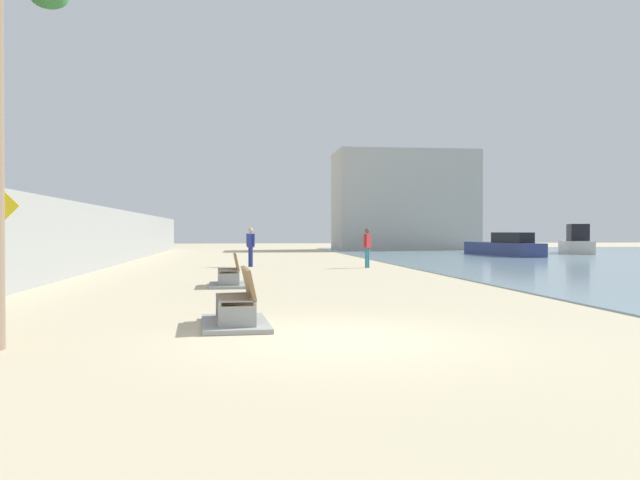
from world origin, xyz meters
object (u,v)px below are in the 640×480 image
person_standing (367,244)px  boat_far_right (576,243)px  bench_near (236,312)px  person_walking (251,244)px  boat_nearest (504,247)px  bench_far (229,278)px

person_standing → boat_far_right: boat_far_right is taller
bench_near → boat_far_right: boat_far_right is taller
bench_near → person_standing: 17.94m
person_walking → boat_nearest: bearing=32.9°
boat_nearest → boat_far_right: 7.63m
boat_nearest → boat_far_right: size_ratio=1.30×
bench_near → person_walking: 18.55m
boat_nearest → person_walking: bearing=-147.1°
bench_near → boat_far_right: bearing=53.8°
bench_far → boat_far_right: 34.44m
bench_near → boat_nearest: bearing=59.6°
person_walking → boat_nearest: size_ratio=0.22×
person_standing → bench_far: bearing=-123.3°
person_walking → boat_nearest: 19.66m
bench_near → boat_nearest: size_ratio=0.27×
bench_far → person_walking: bearing=85.5°
person_standing → boat_nearest: bearing=46.8°
person_standing → boat_far_right: bearing=40.5°
person_walking → person_standing: (5.07, -1.51, -0.01)m
person_walking → bench_near: bearing=-91.8°
bench_near → boat_nearest: 33.83m
bench_near → boat_nearest: boat_nearest is taller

